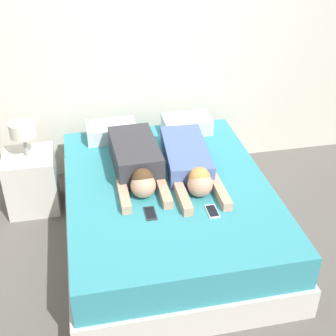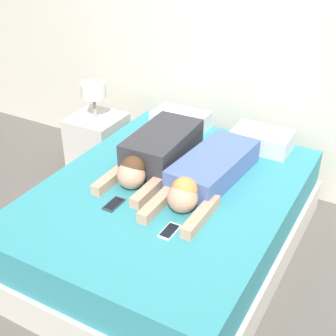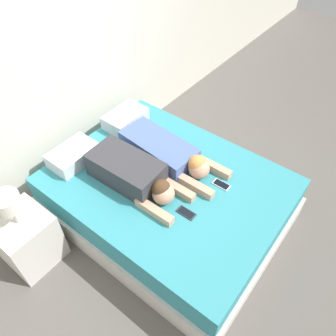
{
  "view_description": "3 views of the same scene",
  "coord_description": "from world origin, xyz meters",
  "views": [
    {
      "loc": [
        -0.61,
        -2.95,
        2.57
      ],
      "look_at": [
        0.0,
        0.0,
        0.67
      ],
      "focal_mm": 50.0,
      "sensor_mm": 36.0,
      "label": 1
    },
    {
      "loc": [
        1.28,
        -2.28,
        2.22
      ],
      "look_at": [
        0.0,
        0.0,
        0.67
      ],
      "focal_mm": 50.0,
      "sensor_mm": 36.0,
      "label": 2
    },
    {
      "loc": [
        -1.54,
        -1.2,
        2.7
      ],
      "look_at": [
        0.0,
        0.0,
        0.67
      ],
      "focal_mm": 35.0,
      "sensor_mm": 36.0,
      "label": 3
    }
  ],
  "objects": [
    {
      "name": "cell_phone_right",
      "position": [
        0.24,
        -0.41,
        0.53
      ],
      "size": [
        0.08,
        0.16,
        0.01
      ],
      "color": "silver",
      "rests_on": "bed"
    },
    {
      "name": "ground_plane",
      "position": [
        0.0,
        0.0,
        0.0
      ],
      "size": [
        12.0,
        12.0,
        0.0
      ],
      "primitive_type": "plane",
      "color": "#5B5651"
    },
    {
      "name": "pillow_head_left",
      "position": [
        -0.35,
        0.84,
        0.59
      ],
      "size": [
        0.44,
        0.29,
        0.14
      ],
      "color": "silver",
      "rests_on": "bed"
    },
    {
      "name": "cell_phone_left",
      "position": [
        -0.2,
        -0.34,
        0.53
      ],
      "size": [
        0.08,
        0.16,
        0.01
      ],
      "color": "#2D2D33",
      "rests_on": "bed"
    },
    {
      "name": "person_right",
      "position": [
        0.21,
        0.15,
        0.61
      ],
      "size": [
        0.4,
        1.09,
        0.22
      ],
      "color": "#4C66A5",
      "rests_on": "bed"
    },
    {
      "name": "bed",
      "position": [
        0.0,
        0.0,
        0.26
      ],
      "size": [
        1.63,
        2.08,
        0.52
      ],
      "color": "beige",
      "rests_on": "ground_plane"
    },
    {
      "name": "person_left",
      "position": [
        -0.21,
        0.21,
        0.63
      ],
      "size": [
        0.37,
        0.95,
        0.23
      ],
      "color": "#333338",
      "rests_on": "bed"
    },
    {
      "name": "wall_back",
      "position": [
        0.0,
        1.19,
        1.3
      ],
      "size": [
        12.0,
        0.06,
        2.6
      ],
      "color": "beige",
      "rests_on": "ground_plane"
    },
    {
      "name": "nightstand",
      "position": [
        -1.1,
        0.67,
        0.29
      ],
      "size": [
        0.43,
        0.43,
        0.84
      ],
      "color": "beige",
      "rests_on": "ground_plane"
    },
    {
      "name": "pillow_head_right",
      "position": [
        0.35,
        0.84,
        0.59
      ],
      "size": [
        0.44,
        0.29,
        0.14
      ],
      "color": "silver",
      "rests_on": "bed"
    }
  ]
}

